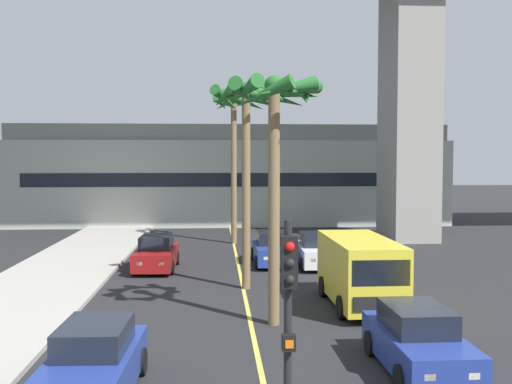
# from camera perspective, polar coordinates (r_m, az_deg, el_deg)

# --- Properties ---
(lane_stripe_center) EXTENTS (0.14, 56.00, 0.01)m
(lane_stripe_center) POSITION_cam_1_polar(r_m,az_deg,el_deg) (26.34, -1.48, -7.97)
(lane_stripe_center) COLOR #DBCC4C
(lane_stripe_center) RESTS_ON ground
(pier_building_backdrop) EXTENTS (33.46, 8.04, 7.65)m
(pier_building_backdrop) POSITION_cam_1_polar(r_m,az_deg,el_deg) (47.94, -2.58, 1.59)
(pier_building_backdrop) COLOR #ADB2A8
(pier_building_backdrop) RESTS_ON ground
(car_queue_front) EXTENTS (1.86, 4.11, 1.56)m
(car_queue_front) POSITION_cam_1_polar(r_m,az_deg,el_deg) (29.14, 1.53, -5.46)
(car_queue_front) COLOR navy
(car_queue_front) RESTS_ON ground
(car_queue_second) EXTENTS (1.94, 4.15, 1.56)m
(car_queue_second) POSITION_cam_1_polar(r_m,az_deg,el_deg) (13.82, -15.15, -15.42)
(car_queue_second) COLOR navy
(car_queue_second) RESTS_ON ground
(car_queue_third) EXTENTS (1.93, 4.15, 1.56)m
(car_queue_third) POSITION_cam_1_polar(r_m,az_deg,el_deg) (28.09, -9.45, -5.83)
(car_queue_third) COLOR maroon
(car_queue_third) RESTS_ON ground
(car_queue_fourth) EXTENTS (1.89, 4.13, 1.56)m
(car_queue_fourth) POSITION_cam_1_polar(r_m,az_deg,el_deg) (28.74, 5.77, -5.59)
(car_queue_fourth) COLOR white
(car_queue_fourth) RESTS_ON ground
(car_queue_fifth) EXTENTS (1.86, 4.11, 1.56)m
(car_queue_fifth) POSITION_cam_1_polar(r_m,az_deg,el_deg) (15.30, 15.12, -13.57)
(car_queue_fifth) COLOR navy
(car_queue_fifth) RESTS_ON ground
(delivery_van) EXTENTS (2.19, 5.27, 2.36)m
(delivery_van) POSITION_cam_1_polar(r_m,az_deg,el_deg) (21.08, 9.83, -7.29)
(delivery_van) COLOR yellow
(delivery_van) RESTS_ON ground
(traffic_light_median_near) EXTENTS (0.24, 0.37, 4.20)m
(traffic_light_median_near) POSITION_cam_1_polar(r_m,az_deg,el_deg) (9.07, 3.07, -12.10)
(traffic_light_median_near) COLOR black
(traffic_light_median_near) RESTS_ON ground
(palm_tree_near_median) EXTENTS (2.89, 2.91, 8.05)m
(palm_tree_near_median) POSITION_cam_1_polar(r_m,az_deg,el_deg) (23.36, -0.91, 6.87)
(palm_tree_near_median) COLOR brown
(palm_tree_near_median) RESTS_ON ground
(palm_tree_mid_median) EXTENTS (2.95, 2.98, 7.61)m
(palm_tree_mid_median) POSITION_cam_1_polar(r_m,az_deg,el_deg) (18.25, 1.77, 7.16)
(palm_tree_mid_median) COLOR brown
(palm_tree_mid_median) RESTS_ON ground
(palm_tree_far_median) EXTENTS (2.62, 2.64, 8.99)m
(palm_tree_far_median) POSITION_cam_1_polar(r_m,az_deg,el_deg) (35.93, -2.14, 6.86)
(palm_tree_far_median) COLOR brown
(palm_tree_far_median) RESTS_ON ground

